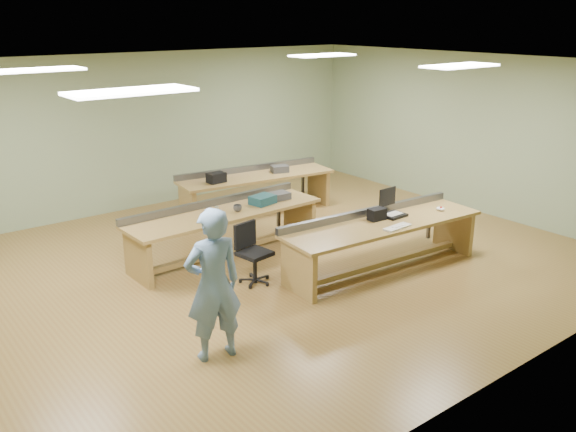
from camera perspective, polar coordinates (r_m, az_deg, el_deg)
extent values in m
plane|color=olive|center=(9.33, -2.70, -4.82)|extent=(10.00, 10.00, 0.00)
plane|color=silver|center=(8.61, -3.00, 13.88)|extent=(10.00, 10.00, 0.00)
cube|color=gray|center=(12.27, -13.74, 7.65)|extent=(10.00, 0.04, 3.00)
cube|color=gray|center=(6.17, 19.10, -3.28)|extent=(10.00, 0.04, 3.00)
cube|color=gray|center=(12.35, 16.68, 7.46)|extent=(0.04, 8.00, 3.00)
cube|color=white|center=(6.08, -14.50, 11.21)|extent=(1.20, 0.50, 0.03)
cube|color=white|center=(8.90, -22.55, 12.50)|extent=(1.20, 0.50, 0.03)
cube|color=white|center=(9.28, 15.80, 13.37)|extent=(1.20, 0.50, 0.03)
cube|color=white|center=(11.33, 3.24, 14.78)|extent=(1.20, 0.50, 0.03)
cube|color=olive|center=(9.10, 8.97, -0.75)|extent=(3.31, 1.11, 0.05)
cube|color=olive|center=(8.34, 1.00, -5.10)|extent=(0.14, 0.77, 0.70)
cube|color=olive|center=(10.27, 15.21, -1.17)|extent=(0.14, 0.77, 0.70)
cube|color=olive|center=(9.32, 8.78, -4.38)|extent=(2.96, 0.32, 0.08)
cube|color=#57585F|center=(9.35, 7.38, 0.37)|extent=(3.25, 0.32, 0.11)
cube|color=olive|center=(9.54, -5.86, 0.29)|extent=(3.25, 0.95, 0.05)
cube|color=olive|center=(8.98, -13.86, -3.90)|extent=(0.10, 0.76, 0.70)
cube|color=olive|center=(10.52, 1.07, -0.03)|extent=(0.10, 0.76, 0.70)
cube|color=olive|center=(9.75, -5.75, -3.21)|extent=(2.93, 0.18, 0.08)
cube|color=#57585F|center=(9.83, -7.15, 1.27)|extent=(3.23, 0.17, 0.11)
cube|color=olive|center=(11.67, -2.96, 3.71)|extent=(3.11, 1.20, 0.05)
cube|color=olive|center=(11.22, -9.36, 0.89)|extent=(0.17, 0.71, 0.70)
cube|color=olive|center=(12.46, 2.86, 2.87)|extent=(0.17, 0.71, 0.70)
cube|color=olive|center=(11.84, -2.91, 0.78)|extent=(2.72, 0.46, 0.08)
cube|color=#57585F|center=(11.96, -3.78, 4.46)|extent=(3.02, 0.48, 0.11)
imported|color=#678AA8|center=(6.69, -7.01, -6.41)|extent=(0.70, 0.52, 1.76)
cube|color=black|center=(9.38, 9.85, 0.08)|extent=(0.36, 0.30, 0.04)
cube|color=black|center=(9.39, 9.29, 1.79)|extent=(0.35, 0.03, 0.28)
cube|color=beige|center=(8.88, 10.19, -1.04)|extent=(0.47, 0.19, 0.03)
ellipsoid|color=white|center=(9.82, 14.08, 0.67)|extent=(0.15, 0.16, 0.06)
cube|color=black|center=(9.17, 8.31, 0.17)|extent=(0.27, 0.18, 0.18)
cylinder|color=black|center=(8.74, -3.11, -4.95)|extent=(0.06, 0.06, 0.43)
cube|color=black|center=(8.65, -3.13, -3.52)|extent=(0.47, 0.47, 0.06)
cube|color=black|center=(8.70, -4.05, -1.76)|extent=(0.39, 0.11, 0.37)
cylinder|color=black|center=(8.81, -3.09, -6.06)|extent=(0.54, 0.54, 0.06)
cube|color=#143B44|center=(9.86, -2.39, 1.54)|extent=(0.43, 0.36, 0.14)
cube|color=#353538|center=(10.09, -1.03, 1.87)|extent=(0.42, 0.28, 0.11)
imported|color=#353538|center=(9.50, -4.75, 0.74)|extent=(0.17, 0.17, 0.11)
cylinder|color=white|center=(9.43, -6.70, 0.56)|extent=(0.08, 0.08, 0.12)
cube|color=black|center=(11.19, -6.73, 3.58)|extent=(0.33, 0.24, 0.18)
cube|color=#353538|center=(11.87, -0.78, 4.43)|extent=(0.38, 0.32, 0.13)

